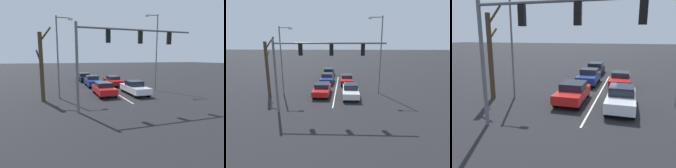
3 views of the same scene
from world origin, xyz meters
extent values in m
plane|color=black|center=(0.00, 0.00, 0.00)|extent=(240.00, 240.00, 0.00)
cube|color=silver|center=(0.00, 1.58, 0.01)|extent=(0.12, 15.16, 0.01)
cube|color=red|center=(1.54, 4.91, 0.63)|extent=(1.84, 4.19, 0.60)
cube|color=black|center=(1.54, 4.64, 1.16)|extent=(1.62, 2.06, 0.47)
cube|color=red|center=(0.90, 2.86, 0.78)|extent=(0.24, 0.06, 0.12)
cube|color=red|center=(2.19, 2.86, 0.78)|extent=(0.24, 0.06, 0.12)
cylinder|color=black|center=(0.75, 6.43, 0.33)|extent=(0.22, 0.66, 0.66)
cylinder|color=black|center=(2.33, 6.43, 0.33)|extent=(0.22, 0.66, 0.66)
cylinder|color=black|center=(0.75, 3.40, 0.33)|extent=(0.22, 0.66, 0.66)
cylinder|color=black|center=(2.33, 3.40, 0.33)|extent=(0.22, 0.66, 0.66)
cube|color=silver|center=(-1.84, 5.39, 0.63)|extent=(1.77, 4.63, 0.64)
cube|color=black|center=(-1.84, 5.25, 1.22)|extent=(1.56, 1.82, 0.54)
cube|color=red|center=(-2.45, 3.11, 0.79)|extent=(0.24, 0.06, 0.12)
cube|color=red|center=(-1.22, 3.11, 0.79)|extent=(0.24, 0.06, 0.12)
cylinder|color=black|center=(-2.59, 7.14, 0.32)|extent=(0.22, 0.63, 0.63)
cylinder|color=black|center=(-1.08, 7.14, 0.32)|extent=(0.22, 0.63, 0.63)
cylinder|color=black|center=(-2.59, 3.64, 0.32)|extent=(0.22, 0.63, 0.63)
cylinder|color=black|center=(-1.08, 3.64, 0.32)|extent=(0.22, 0.63, 0.63)
cube|color=navy|center=(1.55, -1.39, 0.66)|extent=(1.79, 4.38, 0.67)
cube|color=black|center=(1.55, -1.61, 1.25)|extent=(1.58, 1.78, 0.51)
cube|color=red|center=(0.92, -3.54, 0.83)|extent=(0.24, 0.06, 0.12)
cube|color=red|center=(2.18, -3.54, 0.83)|extent=(0.24, 0.06, 0.12)
cylinder|color=black|center=(0.78, 0.22, 0.32)|extent=(0.22, 0.65, 0.65)
cylinder|color=black|center=(2.32, 0.22, 0.32)|extent=(0.22, 0.65, 0.65)
cylinder|color=black|center=(0.78, -3.01, 0.32)|extent=(0.22, 0.65, 0.65)
cylinder|color=black|center=(2.32, -3.01, 0.32)|extent=(0.22, 0.65, 0.65)
cube|color=maroon|center=(-1.47, -1.12, 0.63)|extent=(1.77, 4.80, 0.59)
cube|color=black|center=(-1.47, -1.32, 1.16)|extent=(1.56, 1.87, 0.46)
cube|color=red|center=(-2.09, -3.48, 0.78)|extent=(0.24, 0.06, 0.12)
cube|color=red|center=(-0.85, -3.48, 0.78)|extent=(0.24, 0.06, 0.12)
cylinder|color=black|center=(-2.22, 0.69, 0.33)|extent=(0.22, 0.66, 0.66)
cylinder|color=black|center=(-0.71, 0.69, 0.33)|extent=(0.22, 0.66, 0.66)
cylinder|color=black|center=(-2.22, -2.94, 0.33)|extent=(0.22, 0.66, 0.66)
cylinder|color=black|center=(-0.71, -2.94, 0.33)|extent=(0.22, 0.66, 0.66)
cube|color=black|center=(1.82, -7.31, 0.59)|extent=(1.83, 4.76, 0.58)
cube|color=black|center=(1.82, -7.49, 1.15)|extent=(1.61, 2.38, 0.54)
cube|color=red|center=(1.18, -9.65, 0.73)|extent=(0.24, 0.06, 0.12)
cube|color=red|center=(2.46, -9.65, 0.73)|extent=(0.24, 0.06, 0.12)
cylinder|color=black|center=(1.03, -5.49, 0.30)|extent=(0.22, 0.60, 0.60)
cylinder|color=black|center=(2.60, -5.49, 0.30)|extent=(0.22, 0.60, 0.60)
cylinder|color=black|center=(1.03, -9.14, 0.30)|extent=(0.22, 0.60, 0.60)
cylinder|color=black|center=(2.60, -9.14, 0.30)|extent=(0.22, 0.60, 0.60)
cylinder|color=slate|center=(4.89, 10.16, 3.23)|extent=(0.20, 0.20, 6.47)
cylinder|color=slate|center=(0.18, 10.16, 6.11)|extent=(9.41, 0.14, 0.14)
cube|color=black|center=(-2.62, 10.16, 5.56)|extent=(0.32, 0.22, 0.95)
sphere|color=red|center=(-2.62, 10.00, 5.85)|extent=(0.20, 0.20, 0.20)
sphere|color=#4C420C|center=(-2.62, 10.00, 5.56)|extent=(0.20, 0.20, 0.20)
sphere|color=#0A3814|center=(-2.62, 10.00, 5.28)|extent=(0.20, 0.20, 0.20)
cube|color=black|center=(-0.02, 10.16, 5.56)|extent=(0.32, 0.22, 0.95)
sphere|color=red|center=(-0.02, 10.00, 5.85)|extent=(0.20, 0.20, 0.20)
sphere|color=#4C420C|center=(-0.02, 10.00, 5.56)|extent=(0.20, 0.20, 0.20)
sphere|color=#0A3814|center=(-0.02, 10.00, 5.28)|extent=(0.20, 0.20, 0.20)
cube|color=black|center=(2.59, 10.16, 5.56)|extent=(0.32, 0.22, 0.95)
sphere|color=red|center=(2.59, 10.00, 5.85)|extent=(0.20, 0.20, 0.20)
sphere|color=#4C420C|center=(2.59, 10.00, 5.56)|extent=(0.20, 0.20, 0.20)
sphere|color=#0A3814|center=(2.59, 10.00, 5.28)|extent=(0.20, 0.20, 0.20)
cylinder|color=slate|center=(6.14, 5.06, 3.94)|extent=(0.14, 0.14, 7.89)
cylinder|color=slate|center=(5.50, 5.06, 7.74)|extent=(1.27, 0.09, 0.09)
cube|color=beige|center=(4.87, 5.06, 7.64)|extent=(0.44, 0.24, 0.16)
cylinder|color=slate|center=(-5.39, 3.81, 4.54)|extent=(0.14, 0.14, 9.08)
cylinder|color=slate|center=(-4.68, 3.81, 8.93)|extent=(1.42, 0.09, 0.09)
cube|color=beige|center=(-3.97, 3.81, 8.83)|extent=(0.44, 0.24, 0.16)
cylinder|color=#423323|center=(7.60, 5.69, 3.13)|extent=(0.35, 0.35, 6.25)
cylinder|color=#423323|center=(7.80, 5.37, 4.08)|extent=(0.62, 0.84, 1.28)
cylinder|color=#423323|center=(7.66, 5.13, 4.79)|extent=(0.29, 1.24, 0.93)
cylinder|color=#423323|center=(7.14, 5.57, 6.09)|extent=(1.08, 0.43, 1.40)
camera|label=1|loc=(6.25, 22.76, 3.98)|focal=28.00mm
camera|label=2|loc=(-1.11, 24.89, 6.21)|focal=28.00mm
camera|label=3|loc=(-2.24, 19.48, 4.65)|focal=35.00mm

